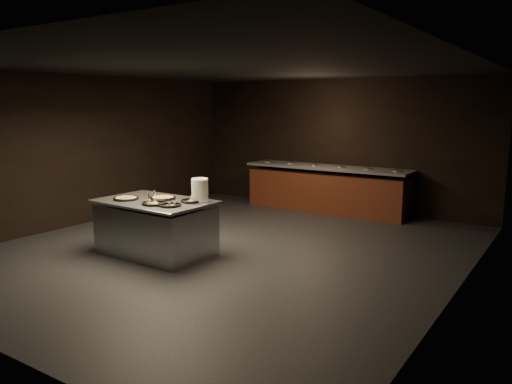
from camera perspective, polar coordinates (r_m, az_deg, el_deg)
room at (r=7.92m, az=-3.00°, el=3.62°), size 7.02×8.02×2.92m
salad_bar at (r=11.10m, az=8.03°, el=0.04°), size 3.70×0.83×1.18m
serving_counter at (r=7.99m, az=-11.36°, el=-4.08°), size 1.82×1.19×0.86m
plate_stack at (r=7.65m, az=-6.43°, el=0.20°), size 0.25×0.25×0.36m
pan_veggie_whole at (r=8.07m, az=-14.64°, el=-0.70°), size 0.39×0.39×0.04m
pan_cheese_whole at (r=7.98m, az=-10.58°, el=-0.66°), size 0.40×0.40×0.04m
pan_cheese_slices_a at (r=7.68m, az=-7.36°, el=-0.99°), size 0.34×0.34×0.04m
pan_cheese_slices_b at (r=7.57m, az=-11.55°, el=-1.26°), size 0.37×0.37×0.04m
pan_veggie_slices at (r=7.40m, az=-9.82°, el=-1.46°), size 0.34×0.34×0.04m
server_left at (r=7.95m, az=-11.67°, el=-0.37°), size 0.13×0.30×0.15m
server_right at (r=7.59m, az=-12.09°, el=-0.81°), size 0.28×0.25×0.16m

